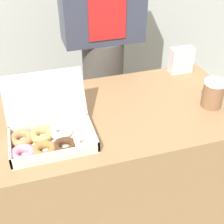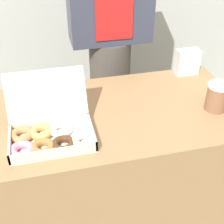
% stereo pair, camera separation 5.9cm
% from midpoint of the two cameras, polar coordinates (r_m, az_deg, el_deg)
% --- Properties ---
extents(ground_plane, '(14.00, 14.00, 0.00)m').
position_cam_midpoint_polar(ground_plane, '(1.94, 0.26, -18.36)').
color(ground_plane, gray).
extents(table, '(1.12, 0.63, 0.76)m').
position_cam_midpoint_polar(table, '(1.65, 0.29, -10.51)').
color(table, '#99754C').
rests_on(table, ground_plane).
extents(donut_box, '(0.36, 0.31, 0.22)m').
position_cam_midpoint_polar(donut_box, '(1.24, -12.76, -4.27)').
color(donut_box, silver).
rests_on(donut_box, table).
extents(coffee_cup, '(0.10, 0.10, 0.13)m').
position_cam_midpoint_polar(coffee_cup, '(1.46, 16.92, 3.23)').
color(coffee_cup, '#8C6042').
rests_on(coffee_cup, table).
extents(napkin_holder, '(0.12, 0.06, 0.14)m').
position_cam_midpoint_polar(napkin_holder, '(1.72, 11.54, 9.28)').
color(napkin_holder, silver).
rests_on(napkin_holder, table).
extents(person_customer, '(0.46, 0.25, 1.61)m').
position_cam_midpoint_polar(person_customer, '(1.87, -2.65, 12.98)').
color(person_customer, '#4C4742').
rests_on(person_customer, ground_plane).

